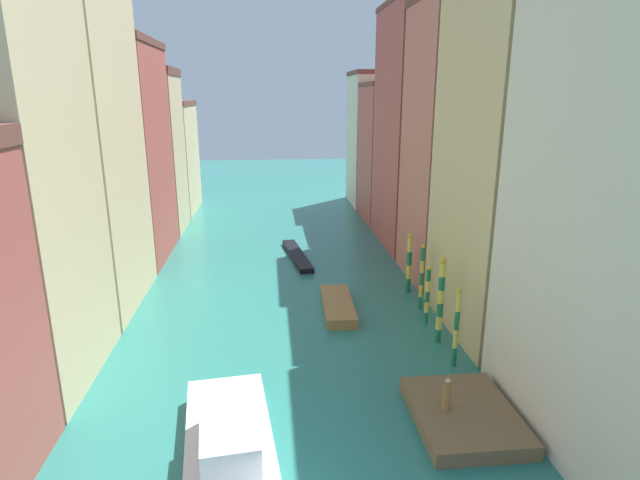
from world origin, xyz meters
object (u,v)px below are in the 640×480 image
object	(u,v)px
person_on_dock	(447,395)
motorboat_0	(338,305)
mooring_pole_4	(409,262)
waterfront_dock	(464,415)
gondola_black	(297,255)
mooring_pole_0	(456,327)
mooring_pole_3	(422,276)
mooring_pole_2	(427,294)
mooring_pole_1	(441,299)
vaporetto_white	(230,455)

from	to	relation	value
person_on_dock	motorboat_0	xyz separation A→B (m)	(-3.07, 12.57, -1.04)
mooring_pole_4	motorboat_0	xyz separation A→B (m)	(-5.56, -2.86, -1.94)
motorboat_0	waterfront_dock	bearing A→B (deg)	-72.96
mooring_pole_4	person_on_dock	bearing A→B (deg)	-99.19
gondola_black	motorboat_0	distance (m)	11.90
mooring_pole_0	mooring_pole_3	distance (m)	7.58
mooring_pole_2	mooring_pole_3	xyz separation A→B (m)	(0.27, 2.22, 0.35)
person_on_dock	gondola_black	distance (m)	24.85
waterfront_dock	mooring_pole_2	distance (m)	10.39
mooring_pole_0	motorboat_0	world-z (taller)	mooring_pole_0
mooring_pole_1	mooring_pole_3	distance (m)	4.88
mooring_pole_0	mooring_pole_2	bearing A→B (deg)	88.73
mooring_pole_3	vaporetto_white	xyz separation A→B (m)	(-11.67, -14.67, -1.41)
waterfront_dock	person_on_dock	size ratio (longest dim) A/B	3.76
gondola_black	waterfront_dock	bearing A→B (deg)	-76.25
mooring_pole_2	mooring_pole_4	size ratio (longest dim) A/B	0.86
mooring_pole_2	mooring_pole_0	bearing A→B (deg)	-91.27
mooring_pole_4	vaporetto_white	xyz separation A→B (m)	(-11.68, -17.79, -1.39)
person_on_dock	vaporetto_white	world-z (taller)	vaporetto_white
mooring_pole_2	vaporetto_white	xyz separation A→B (m)	(-11.40, -12.45, -1.06)
mooring_pole_0	motorboat_0	distance (m)	9.58
waterfront_dock	vaporetto_white	world-z (taller)	vaporetto_white
mooring_pole_1	motorboat_0	distance (m)	7.65
mooring_pole_3	mooring_pole_1	bearing A→B (deg)	-94.14
waterfront_dock	mooring_pole_2	world-z (taller)	mooring_pole_2
mooring_pole_1	mooring_pole_4	distance (m)	7.99
mooring_pole_0	mooring_pole_3	world-z (taller)	mooring_pole_3
vaporetto_white	mooring_pole_4	bearing A→B (deg)	56.71
mooring_pole_2	motorboat_0	world-z (taller)	mooring_pole_2
mooring_pole_1	mooring_pole_4	xyz separation A→B (m)	(0.36, 7.97, -0.39)
person_on_dock	waterfront_dock	bearing A→B (deg)	-5.33
person_on_dock	mooring_pole_2	size ratio (longest dim) A/B	0.40
vaporetto_white	waterfront_dock	bearing A→B (deg)	12.86
person_on_dock	mooring_pole_4	bearing A→B (deg)	80.81
person_on_dock	mooring_pole_0	xyz separation A→B (m)	(2.10, 4.74, 0.87)
mooring_pole_0	vaporetto_white	size ratio (longest dim) A/B	0.40
mooring_pole_0	gondola_black	xyz separation A→B (m)	(-7.25, 19.55, -2.03)
mooring_pole_0	vaporetto_white	distance (m)	13.40
waterfront_dock	mooring_pole_1	xyz separation A→B (m)	(1.33, 7.54, 2.32)
mooring_pole_0	mooring_pole_1	bearing A→B (deg)	89.30
mooring_pole_1	gondola_black	distance (m)	18.50
vaporetto_white	gondola_black	world-z (taller)	vaporetto_white
person_on_dock	mooring_pole_1	size ratio (longest dim) A/B	0.29
person_on_dock	mooring_pole_2	world-z (taller)	mooring_pole_2
person_on_dock	mooring_pole_3	size ratio (longest dim) A/B	0.33
waterfront_dock	mooring_pole_0	distance (m)	5.34
mooring_pole_3	vaporetto_white	bearing A→B (deg)	-128.50
waterfront_dock	gondola_black	xyz separation A→B (m)	(-5.96, 24.36, -0.12)
gondola_black	mooring_pole_4	bearing A→B (deg)	-49.18
mooring_pole_3	gondola_black	world-z (taller)	mooring_pole_3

